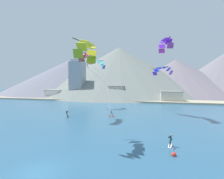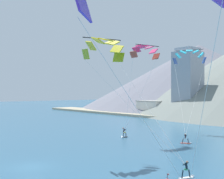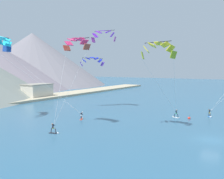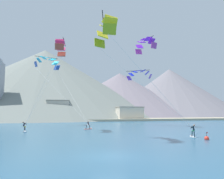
{
  "view_description": "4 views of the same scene",
  "coord_description": "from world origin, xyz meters",
  "px_view_note": "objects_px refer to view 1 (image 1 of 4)",
  "views": [
    {
      "loc": [
        9.99,
        -11.96,
        8.54
      ],
      "look_at": [
        3.2,
        17.99,
        7.2
      ],
      "focal_mm": 24.0,
      "sensor_mm": 36.0,
      "label": 1
    },
    {
      "loc": [
        30.95,
        -14.71,
        8.1
      ],
      "look_at": [
        -1.84,
        12.81,
        8.27
      ],
      "focal_mm": 50.0,
      "sensor_mm": 36.0,
      "label": 2
    },
    {
      "loc": [
        -37.22,
        -6.18,
        10.33
      ],
      "look_at": [
        -1.43,
        15.7,
        6.65
      ],
      "focal_mm": 40.0,
      "sensor_mm": 36.0,
      "label": 3
    },
    {
      "loc": [
        -3.82,
        -16.44,
        3.41
      ],
      "look_at": [
        4.0,
        15.77,
        6.66
      ],
      "focal_mm": 35.0,
      "sensor_mm": 36.0,
      "label": 4
    }
  ],
  "objects_px": {
    "parafoil_kite_near_trail": "(96,64)",
    "parafoil_kite_mid_center": "(86,58)",
    "kitesurfer_near_lead": "(170,142)",
    "race_marker_buoy": "(174,154)",
    "kitesurfer_mid_center": "(67,115)",
    "parafoil_kite_near_lead": "(88,50)",
    "parafoil_kite_distant_low_drift": "(165,44)",
    "kitesurfer_near_trail": "(112,115)",
    "parafoil_kite_distant_high_outer": "(162,70)"
  },
  "relations": [
    {
      "from": "kitesurfer_near_trail",
      "to": "parafoil_kite_near_lead",
      "type": "relative_size",
      "value": 0.13
    },
    {
      "from": "parafoil_kite_near_lead",
      "to": "parafoil_kite_mid_center",
      "type": "height_order",
      "value": "parafoil_kite_mid_center"
    },
    {
      "from": "kitesurfer_near_lead",
      "to": "parafoil_kite_near_lead",
      "type": "distance_m",
      "value": 17.38
    },
    {
      "from": "parafoil_kite_near_lead",
      "to": "parafoil_kite_distant_low_drift",
      "type": "bearing_deg",
      "value": 55.91
    },
    {
      "from": "parafoil_kite_mid_center",
      "to": "parafoil_kite_distant_low_drift",
      "type": "height_order",
      "value": "parafoil_kite_distant_low_drift"
    },
    {
      "from": "parafoil_kite_mid_center",
      "to": "race_marker_buoy",
      "type": "relative_size",
      "value": 13.76
    },
    {
      "from": "kitesurfer_near_trail",
      "to": "race_marker_buoy",
      "type": "bearing_deg",
      "value": -57.96
    },
    {
      "from": "kitesurfer_mid_center",
      "to": "parafoil_kite_distant_high_outer",
      "type": "xyz_separation_m",
      "value": [
        23.43,
        9.61,
        11.61
      ]
    },
    {
      "from": "parafoil_kite_near_lead",
      "to": "kitesurfer_near_lead",
      "type": "bearing_deg",
      "value": 2.63
    },
    {
      "from": "kitesurfer_near_lead",
      "to": "kitesurfer_near_trail",
      "type": "height_order",
      "value": "kitesurfer_near_lead"
    },
    {
      "from": "parafoil_kite_mid_center",
      "to": "parafoil_kite_distant_low_drift",
      "type": "xyz_separation_m",
      "value": [
        18.4,
        6.52,
        3.85
      ]
    },
    {
      "from": "parafoil_kite_near_lead",
      "to": "parafoil_kite_distant_low_drift",
      "type": "relative_size",
      "value": 2.1
    },
    {
      "from": "parafoil_kite_distant_low_drift",
      "to": "parafoil_kite_distant_high_outer",
      "type": "bearing_deg",
      "value": 95.47
    },
    {
      "from": "kitesurfer_near_lead",
      "to": "parafoil_kite_distant_low_drift",
      "type": "xyz_separation_m",
      "value": [
        1.27,
        18.62,
        17.88
      ]
    },
    {
      "from": "parafoil_kite_near_lead",
      "to": "parafoil_kite_near_trail",
      "type": "bearing_deg",
      "value": 106.41
    },
    {
      "from": "parafoil_kite_near_trail",
      "to": "parafoil_kite_near_lead",
      "type": "bearing_deg",
      "value": -73.59
    },
    {
      "from": "parafoil_kite_near_lead",
      "to": "parafoil_kite_mid_center",
      "type": "relative_size",
      "value": 0.94
    },
    {
      "from": "parafoil_kite_distant_high_outer",
      "to": "parafoil_kite_near_lead",
      "type": "bearing_deg",
      "value": -119.36
    },
    {
      "from": "kitesurfer_mid_center",
      "to": "parafoil_kite_near_trail",
      "type": "bearing_deg",
      "value": 81.06
    },
    {
      "from": "parafoil_kite_near_trail",
      "to": "parafoil_kite_mid_center",
      "type": "height_order",
      "value": "parafoil_kite_near_trail"
    },
    {
      "from": "kitesurfer_near_trail",
      "to": "parafoil_kite_distant_low_drift",
      "type": "relative_size",
      "value": 0.27
    },
    {
      "from": "parafoil_kite_mid_center",
      "to": "kitesurfer_near_lead",
      "type": "bearing_deg",
      "value": -35.2
    },
    {
      "from": "parafoil_kite_mid_center",
      "to": "race_marker_buoy",
      "type": "height_order",
      "value": "parafoil_kite_mid_center"
    },
    {
      "from": "parafoil_kite_near_lead",
      "to": "parafoil_kite_near_trail",
      "type": "distance_m",
      "value": 29.62
    },
    {
      "from": "kitesurfer_near_lead",
      "to": "parafoil_kite_distant_high_outer",
      "type": "bearing_deg",
      "value": 87.53
    },
    {
      "from": "parafoil_kite_near_trail",
      "to": "parafoil_kite_distant_low_drift",
      "type": "bearing_deg",
      "value": -23.36
    },
    {
      "from": "race_marker_buoy",
      "to": "parafoil_kite_distant_low_drift",
      "type": "bearing_deg",
      "value": 86.46
    },
    {
      "from": "parafoil_kite_distant_low_drift",
      "to": "kitesurfer_near_trail",
      "type": "bearing_deg",
      "value": -166.57
    },
    {
      "from": "kitesurfer_near_lead",
      "to": "kitesurfer_mid_center",
      "type": "height_order",
      "value": "kitesurfer_mid_center"
    },
    {
      "from": "parafoil_kite_near_lead",
      "to": "parafoil_kite_mid_center",
      "type": "xyz_separation_m",
      "value": [
        -5.44,
        12.63,
        1.19
      ]
    },
    {
      "from": "parafoil_kite_distant_low_drift",
      "to": "parafoil_kite_mid_center",
      "type": "bearing_deg",
      "value": -160.48
    },
    {
      "from": "parafoil_kite_near_trail",
      "to": "parafoil_kite_mid_center",
      "type": "bearing_deg",
      "value": -79.52
    },
    {
      "from": "kitesurfer_near_trail",
      "to": "parafoil_kite_near_lead",
      "type": "xyz_separation_m",
      "value": [
        -0.11,
        -16.08,
        12.89
      ]
    },
    {
      "from": "parafoil_kite_near_trail",
      "to": "kitesurfer_near_lead",
      "type": "bearing_deg",
      "value": -54.22
    },
    {
      "from": "parafoil_kite_near_trail",
      "to": "parafoil_kite_distant_high_outer",
      "type": "bearing_deg",
      "value": -15.65
    },
    {
      "from": "kitesurfer_near_lead",
      "to": "kitesurfer_near_trail",
      "type": "xyz_separation_m",
      "value": [
        -11.58,
        15.55,
        -0.05
      ]
    },
    {
      "from": "parafoil_kite_near_trail",
      "to": "parafoil_kite_mid_center",
      "type": "relative_size",
      "value": 1.08
    },
    {
      "from": "parafoil_kite_near_trail",
      "to": "parafoil_kite_distant_low_drift",
      "type": "distance_m",
      "value": 23.44
    },
    {
      "from": "kitesurfer_near_lead",
      "to": "race_marker_buoy",
      "type": "height_order",
      "value": "kitesurfer_near_lead"
    },
    {
      "from": "kitesurfer_near_trail",
      "to": "parafoil_kite_distant_high_outer",
      "type": "relative_size",
      "value": 0.31
    },
    {
      "from": "parafoil_kite_mid_center",
      "to": "parafoil_kite_distant_high_outer",
      "type": "bearing_deg",
      "value": 28.56
    },
    {
      "from": "parafoil_kite_distant_high_outer",
      "to": "parafoil_kite_distant_low_drift",
      "type": "distance_m",
      "value": 7.07
    },
    {
      "from": "kitesurfer_near_lead",
      "to": "race_marker_buoy",
      "type": "relative_size",
      "value": 1.75
    },
    {
      "from": "kitesurfer_mid_center",
      "to": "parafoil_kite_mid_center",
      "type": "distance_m",
      "value": 14.98
    },
    {
      "from": "parafoil_kite_near_lead",
      "to": "parafoil_kite_mid_center",
      "type": "bearing_deg",
      "value": 113.31
    },
    {
      "from": "kitesurfer_mid_center",
      "to": "parafoil_kite_distant_low_drift",
      "type": "xyz_separation_m",
      "value": [
        23.75,
        6.29,
        17.84
      ]
    },
    {
      "from": "parafoil_kite_near_lead",
      "to": "parafoil_kite_distant_high_outer",
      "type": "distance_m",
      "value": 25.82
    },
    {
      "from": "kitesurfer_near_trail",
      "to": "parafoil_kite_mid_center",
      "type": "xyz_separation_m",
      "value": [
        -5.56,
        -3.45,
        14.08
      ]
    },
    {
      "from": "kitesurfer_near_lead",
      "to": "parafoil_kite_near_lead",
      "type": "height_order",
      "value": "parafoil_kite_near_lead"
    },
    {
      "from": "kitesurfer_near_trail",
      "to": "parafoil_kite_near_trail",
      "type": "relative_size",
      "value": 0.11
    }
  ]
}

